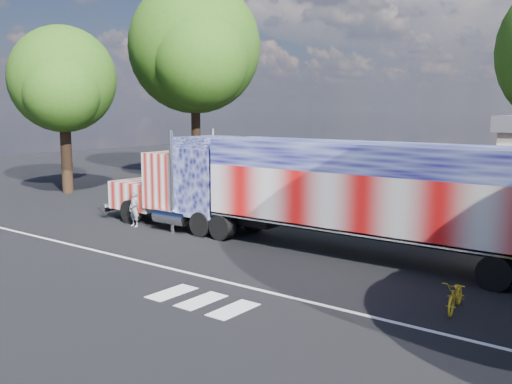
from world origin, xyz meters
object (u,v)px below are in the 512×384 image
Objects in this scene: woman at (134,209)px; tree_nw_a at (196,48)px; tree_w_a at (63,80)px; bicycle at (456,295)px; coach_bus at (270,174)px; semi_truck at (316,190)px.

woman is 20.28m from tree_nw_a.
tree_nw_a is 1.41× the size of tree_w_a.
woman is 15.84m from bicycle.
coach_bus is 15.27m from tree_nw_a.
tree_nw_a reaches higher than coach_bus.
semi_truck is 10.73m from coach_bus.
tree_w_a reaches higher than woman.
bicycle is 29.10m from tree_w_a.
tree_nw_a reaches higher than bicycle.
woman is at bearing -56.07° from tree_nw_a.
bicycle is 32.42m from tree_nw_a.
semi_truck is 12.63× the size of woman.
semi_truck is 21.51m from tree_w_a.
coach_bus is 14.88m from tree_w_a.
semi_truck reaches higher than woman.
coach_bus is at bearing 19.00° from tree_w_a.
tree_w_a is at bearing 171.80° from semi_truck.
coach_bus is at bearing -27.71° from tree_nw_a.
semi_truck is 12.83× the size of bicycle.
coach_bus is 7.05× the size of bicycle.
bicycle is 0.11× the size of tree_nw_a.
tree_w_a reaches higher than coach_bus.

